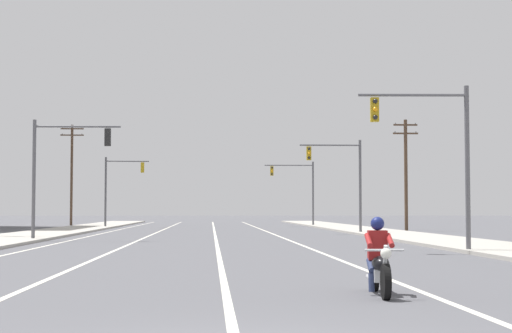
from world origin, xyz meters
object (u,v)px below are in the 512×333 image
traffic_signal_near_right (436,143)px  utility_pole_right_far (406,171)px  motorcycle_with_rider (379,264)px  traffic_signal_far_right (299,184)px  traffic_signal_mid_right (343,172)px  traffic_signal_mid_left (118,182)px  traffic_signal_near_left (59,161)px  utility_pole_left_far (72,171)px

traffic_signal_near_right → utility_pole_right_far: (6.43, 30.90, 0.48)m
motorcycle_with_rider → utility_pole_right_far: 46.89m
traffic_signal_far_right → utility_pole_right_far: bearing=-69.4°
motorcycle_with_rider → traffic_signal_far_right: (5.34, 62.00, 3.50)m
traffic_signal_near_right → traffic_signal_far_right: (0.14, 47.65, 0.04)m
traffic_signal_mid_right → traffic_signal_mid_left: (-16.87, 18.60, -0.02)m
traffic_signal_far_right → traffic_signal_mid_left: bearing=-161.2°
traffic_signal_near_right → traffic_signal_mid_right: 23.40m
traffic_signal_near_right → traffic_signal_mid_right: size_ratio=1.00×
traffic_signal_near_right → traffic_signal_near_left: bearing=142.6°
traffic_signal_far_right → motorcycle_with_rider: bearing=-94.9°
motorcycle_with_rider → traffic_signal_near_right: size_ratio=0.35×
traffic_signal_near_left → traffic_signal_far_right: size_ratio=1.00×
traffic_signal_mid_left → traffic_signal_mid_right: bearing=-47.8°
traffic_signal_near_left → traffic_signal_mid_left: bearing=90.7°
utility_pole_left_far → traffic_signal_near_right: bearing=-67.2°
traffic_signal_far_right → traffic_signal_near_left: bearing=-114.7°
traffic_signal_near_left → traffic_signal_far_right: same height
traffic_signal_near_left → traffic_signal_mid_left: same height
traffic_signal_near_right → traffic_signal_mid_left: (-16.49, 42.00, -0.02)m
traffic_signal_mid_left → utility_pole_left_far: (-5.97, 11.36, 1.48)m
traffic_signal_near_left → traffic_signal_near_right: bearing=-37.4°
traffic_signal_near_right → utility_pole_right_far: bearing=78.2°
traffic_signal_far_right → utility_pole_right_far: 17.90m
traffic_signal_mid_right → utility_pole_left_far: bearing=127.3°
traffic_signal_mid_right → utility_pole_right_far: utility_pole_right_far is taller
utility_pole_left_far → traffic_signal_far_right: bearing=-14.2°
traffic_signal_near_right → traffic_signal_far_right: 47.65m
traffic_signal_mid_right → utility_pole_left_far: utility_pole_left_far is taller
traffic_signal_near_right → traffic_signal_mid_left: size_ratio=1.00×
traffic_signal_near_right → motorcycle_with_rider: bearing=-109.9°
utility_pole_right_far → utility_pole_left_far: size_ratio=0.82×
traffic_signal_near_left → utility_pole_left_far: 41.56m
traffic_signal_mid_right → traffic_signal_mid_left: bearing=132.2°
traffic_signal_near_right → utility_pole_left_far: utility_pole_left_far is taller
traffic_signal_far_right → utility_pole_left_far: (-22.59, 5.71, 1.43)m
traffic_signal_near_right → traffic_signal_far_right: bearing=89.8°
traffic_signal_mid_right → traffic_signal_far_right: size_ratio=1.00×
traffic_signal_mid_right → traffic_signal_mid_left: same height
traffic_signal_near_left → traffic_signal_mid_right: size_ratio=1.00×
traffic_signal_mid_left → traffic_signal_far_right: (16.62, 5.65, 0.06)m
motorcycle_with_rider → traffic_signal_far_right: traffic_signal_far_right is taller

